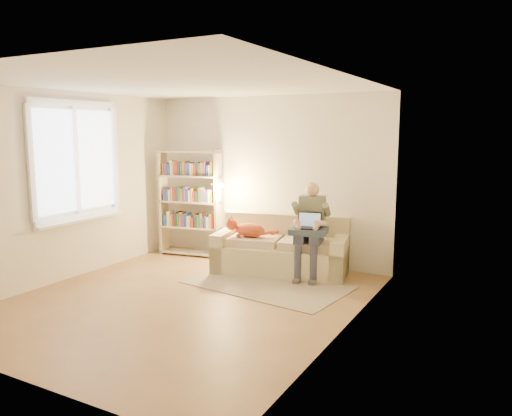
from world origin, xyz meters
The scene contains 14 objects.
floor centered at (0.00, 0.00, 0.00)m, with size 4.50×4.50×0.00m, color olive.
ceiling centered at (0.00, 0.00, 2.60)m, with size 4.00×4.50×0.02m, color white.
wall_left centered at (-2.00, 0.00, 1.30)m, with size 0.02×4.50×2.60m, color silver.
wall_right centered at (2.00, 0.00, 1.30)m, with size 0.02×4.50×2.60m, color silver.
wall_back centered at (0.00, 2.25, 1.30)m, with size 4.00×0.02×2.60m, color silver.
wall_front centered at (0.00, -2.25, 1.30)m, with size 4.00×0.02×2.60m, color silver.
window centered at (-1.95, 0.20, 1.38)m, with size 0.12×1.52×1.69m.
sofa centered at (0.48, 1.74, 0.30)m, with size 2.06×1.24×0.82m.
person centered at (0.95, 1.69, 0.76)m, with size 0.47×0.64×1.34m.
cat centered at (0.05, 1.52, 0.63)m, with size 0.68×0.35×0.26m.
blanket centered at (0.94, 1.56, 0.69)m, with size 0.50×0.41×0.08m, color #2B3B4B.
laptop centered at (0.94, 1.57, 0.78)m, with size 0.37×0.31×0.29m.
bookshelf centered at (-1.27, 1.90, 0.97)m, with size 1.19×0.43×1.76m.
rug centered at (0.60, 1.05, 0.01)m, with size 2.11×1.25×0.01m, color gray.
Camera 1 is at (3.57, -4.74, 2.06)m, focal length 35.00 mm.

